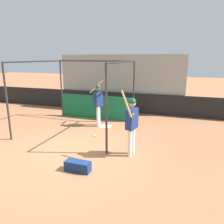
% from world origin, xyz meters
% --- Properties ---
extents(ground_plane, '(60.00, 60.00, 0.00)m').
position_xyz_m(ground_plane, '(0.00, 0.00, 0.00)').
color(ground_plane, '#9E6642').
extents(outfield_wall, '(24.00, 0.12, 1.08)m').
position_xyz_m(outfield_wall, '(0.00, 5.78, 0.54)').
color(outfield_wall, black).
rests_on(outfield_wall, ground).
extents(bleacher_section, '(7.05, 4.00, 3.16)m').
position_xyz_m(bleacher_section, '(0.00, 7.84, 1.57)').
color(bleacher_section, '#9E9E99').
rests_on(bleacher_section, ground).
extents(batting_cage, '(3.87, 3.75, 2.85)m').
position_xyz_m(batting_cage, '(-0.65, 3.34, 1.21)').
color(batting_cage, '#282828').
rests_on(batting_cage, ground).
extents(home_plate, '(0.44, 0.44, 0.02)m').
position_xyz_m(home_plate, '(0.27, 2.96, 0.01)').
color(home_plate, white).
rests_on(home_plate, ground).
extents(player_batter, '(0.61, 0.92, 2.01)m').
position_xyz_m(player_batter, '(-0.08, 2.97, 1.13)').
color(player_batter, white).
rests_on(player_batter, ground).
extents(player_waiting, '(0.47, 0.81, 2.07)m').
position_xyz_m(player_waiting, '(2.02, 0.49, 1.11)').
color(player_waiting, white).
rests_on(player_waiting, ground).
extents(equipment_bag, '(0.70, 0.28, 0.28)m').
position_xyz_m(equipment_bag, '(0.89, -0.94, 0.14)').
color(equipment_bag, navy).
rests_on(equipment_bag, ground).
extents(baseball, '(0.07, 0.07, 0.07)m').
position_xyz_m(baseball, '(0.31, 1.62, 0.04)').
color(baseball, white).
rests_on(baseball, ground).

